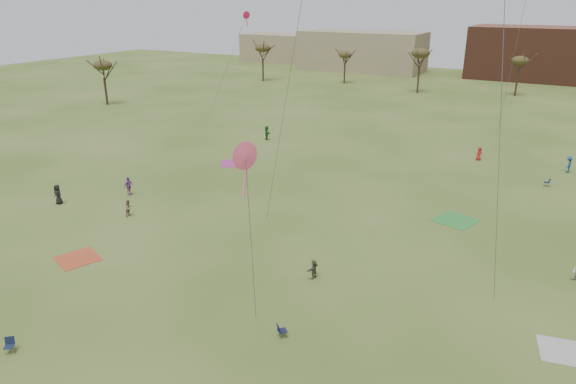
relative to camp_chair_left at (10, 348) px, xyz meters
The scene contains 19 objects.
ground 9.56m from the camp_chair_left, 30.07° to the left, with size 260.00×260.00×0.00m, color #39581B.
spectator_fore_b 19.14m from the camp_chair_left, 115.79° to the left, with size 0.74×0.58×1.53m, color #896857.
spectator_fore_c 19.02m from the camp_chair_left, 54.40° to the left, with size 1.30×0.41×1.40m, color brown.
flyer_mid_a 22.92m from the camp_chair_left, 135.45° to the left, with size 0.94×0.61×1.92m, color black.
spectator_mid_d 24.37m from the camp_chair_left, 120.13° to the left, with size 1.10×0.46×1.87m, color purple.
flyer_far_a 47.22m from the camp_chair_left, 103.83° to the left, with size 1.79×0.57×1.93m, color #236926.
flyer_far_b 52.64m from the camp_chair_left, 72.32° to the left, with size 0.80×0.52×1.64m, color red.
flyer_far_c 56.39m from the camp_chair_left, 63.02° to the left, with size 1.20×0.69×1.85m, color navy.
blanket_red 10.95m from the camp_chair_left, 121.51° to the left, with size 2.83×2.83×0.03m, color #CA4E28.
blanket_cream 30.69m from the camp_chair_left, 29.30° to the left, with size 2.45×2.45×0.03m, color beige.
blanket_plum 35.79m from the camp_chair_left, 104.65° to the left, with size 2.98×2.98×0.03m, color #B4378E.
blanket_olive 35.17m from the camp_chair_left, 60.08° to the left, with size 3.21×3.21×0.03m, color green.
camp_chair_left is the anchor object (origin of this frame).
camp_chair_center 15.13m from the camp_chair_left, 34.50° to the left, with size 0.73×0.74×0.87m.
camp_chair_right 50.15m from the camp_chair_left, 61.56° to the left, with size 0.61×0.57×0.87m.
tree_line 84.36m from the camp_chair_left, 86.30° to the left, with size 117.44×49.32×8.91m.
building_tan 122.83m from the camp_chair_left, 102.58° to the left, with size 32.00×14.00×10.00m, color #937F60.
building_brick 125.63m from the camp_chair_left, 83.93° to the left, with size 26.00×16.00×12.00m, color brown.
building_tan_west 138.95m from the camp_chair_left, 114.10° to the left, with size 20.00×12.00×8.00m, color #937F60.
Camera 1 is at (16.70, -17.90, 18.48)m, focal length 32.19 mm.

